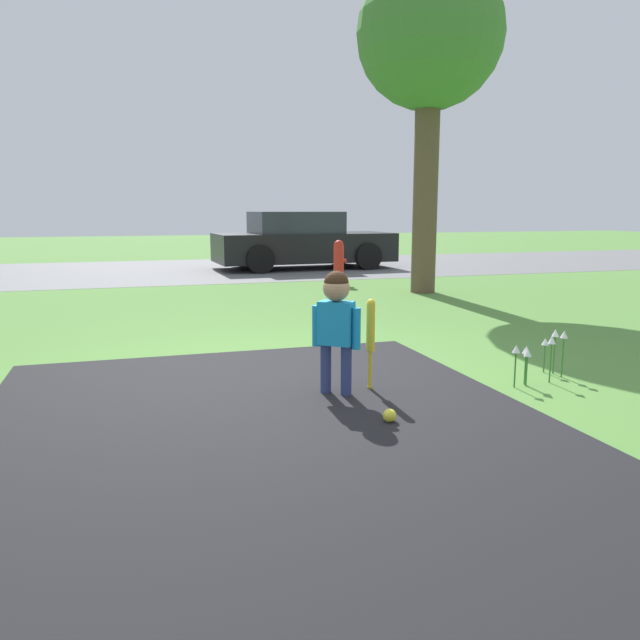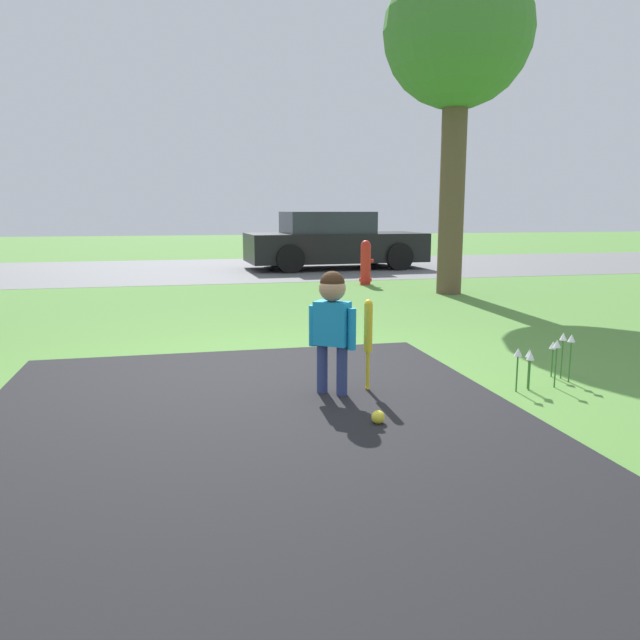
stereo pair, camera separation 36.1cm
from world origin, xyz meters
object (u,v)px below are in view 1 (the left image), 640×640
fire_hydrant (339,263)px  parked_car (302,242)px  child (336,315)px  tree_near_driveway (430,41)px  sports_ball (390,415)px  baseball_bat (371,331)px

fire_hydrant → parked_car: size_ratio=0.20×
child → tree_near_driveway: (3.22, 5.10, 3.34)m
fire_hydrant → sports_ball: bearing=-106.3°
baseball_bat → sports_ball: 0.86m
child → tree_near_driveway: size_ratio=0.18×
child → baseball_bat: 0.32m
baseball_bat → sports_ball: baseball_bat is taller
baseball_bat → fire_hydrant: (1.97, 6.54, -0.06)m
child → sports_ball: child is taller
child → fire_hydrant: child is taller
child → baseball_bat: child is taller
baseball_bat → parked_car: size_ratio=0.17×
fire_hydrant → baseball_bat: bearing=-106.7°
baseball_bat → tree_near_driveway: (2.94, 5.05, 3.48)m
sports_ball → parked_car: parked_car is taller
fire_hydrant → tree_near_driveway: (0.97, -1.48, 3.54)m
child → fire_hydrant: size_ratio=1.13×
baseball_bat → tree_near_driveway: size_ratio=0.13×
sports_ball → tree_near_driveway: tree_near_driveway is taller
parked_car → tree_near_driveway: bearing=-83.2°
fire_hydrant → tree_near_driveway: tree_near_driveway is taller
sports_ball → fire_hydrant: 7.59m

